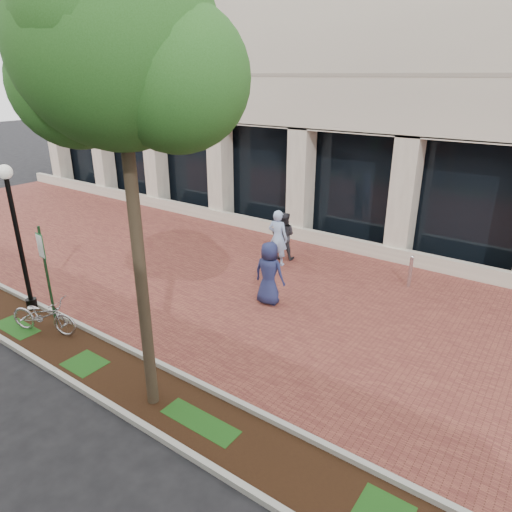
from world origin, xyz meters
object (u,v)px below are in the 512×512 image
Objects in this scene: pedestrian_left at (278,238)px; bollard at (410,271)px; locked_bicycle at (43,315)px; pedestrian_mid at (283,236)px; parking_sign at (45,266)px; pedestrian_right at (269,273)px; street_tree at (122,59)px; lamppost at (17,231)px.

pedestrian_left reaches higher than bollard.
bollard reaches higher than locked_bicycle.
pedestrian_mid is 4.37m from bollard.
bollard is at bearing 55.42° from parking_sign.
pedestrian_left is at bearing -38.46° from locked_bicycle.
parking_sign is 1.49× the size of pedestrian_right.
parking_sign is 2.62× the size of bollard.
pedestrian_mid is 3.41m from pedestrian_right.
pedestrian_right is 4.41m from bollard.
pedestrian_left is at bearing 81.36° from pedestrian_mid.
street_tree reaches higher than bollard.
parking_sign is at bearing -7.55° from lamppost.
bollard is at bearing 42.87° from lamppost.
pedestrian_mid reaches higher than locked_bicycle.
parking_sign reaches higher than locked_bicycle.
parking_sign is at bearing -130.79° from bollard.
street_tree is at bearing -0.52° from parking_sign.
pedestrian_right is (-0.54, 4.78, -5.31)m from street_tree.
pedestrian_right is at bearing 55.52° from parking_sign.
street_tree is at bearing 90.66° from pedestrian_right.
pedestrian_left is 1.14× the size of pedestrian_mid.
bollard is at bearing -174.17° from pedestrian_left.
pedestrian_right is at bearing -59.04° from locked_bicycle.
locked_bicycle is (1.46, -0.48, -1.78)m from lamppost.
pedestrian_right is (1.48, -3.07, 0.07)m from pedestrian_mid.
locked_bicycle is at bearing -18.04° from lamppost.
lamppost is 6.68m from pedestrian_right.
lamppost reaches higher than pedestrian_left.
pedestrian_mid is at bearing -70.10° from pedestrian_right.
pedestrian_left is at bearing -169.05° from bollard.
parking_sign reaches higher than pedestrian_mid.
pedestrian_right is at bearing 93.82° from pedestrian_mid.
lamppost reaches higher than pedestrian_right.
pedestrian_right reaches higher than bollard.
parking_sign is at bearing 43.54° from pedestrian_right.
pedestrian_left is (2.33, 6.78, -0.75)m from parking_sign.
parking_sign is 1.26m from locked_bicycle.
locked_bicycle is 10.24m from bollard.
parking_sign is 0.68× the size of lamppost.
locked_bicycle is 1.74× the size of bollard.
locked_bicycle is at bearing -129.61° from bollard.
locked_bicycle is at bearing -77.52° from parking_sign.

